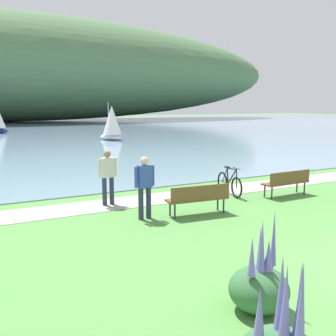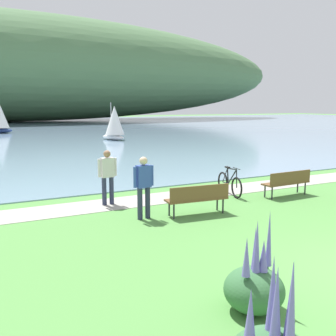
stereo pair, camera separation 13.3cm
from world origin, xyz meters
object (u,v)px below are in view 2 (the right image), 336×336
(person_at_shoreline, at_px, (108,174))
(person_on_the_grass, at_px, (144,184))
(bicycle_leaning_near_bench, at_px, (230,184))
(park_bench_further_along, at_px, (287,181))
(sailboat_mid_bay, at_px, (114,122))
(park_bench_near_camera, at_px, (198,197))

(person_at_shoreline, xyz_separation_m, person_on_the_grass, (0.38, -1.89, 0.00))
(bicycle_leaning_near_bench, height_order, person_at_shoreline, person_at_shoreline)
(park_bench_further_along, height_order, sailboat_mid_bay, sailboat_mid_bay)
(park_bench_near_camera, height_order, person_at_shoreline, person_at_shoreline)
(person_at_shoreline, xyz_separation_m, sailboat_mid_bay, (7.69, 20.85, 0.58))
(sailboat_mid_bay, bearing_deg, person_on_the_grass, -107.82)
(bicycle_leaning_near_bench, distance_m, sailboat_mid_bay, 21.81)
(person_on_the_grass, bearing_deg, bicycle_leaning_near_bench, 18.36)
(bicycle_leaning_near_bench, bearing_deg, park_bench_further_along, -33.20)
(park_bench_near_camera, distance_m, bicycle_leaning_near_bench, 2.82)
(bicycle_leaning_near_bench, height_order, sailboat_mid_bay, sailboat_mid_bay)
(park_bench_further_along, bearing_deg, bicycle_leaning_near_bench, 146.80)
(bicycle_leaning_near_bench, distance_m, person_on_the_grass, 4.02)
(sailboat_mid_bay, bearing_deg, bicycle_leaning_near_bench, -99.35)
(park_bench_further_along, xyz_separation_m, person_at_shoreline, (-5.78, 1.70, 0.46))
(park_bench_near_camera, bearing_deg, park_bench_further_along, 8.33)
(person_at_shoreline, bearing_deg, park_bench_near_camera, -50.63)
(person_at_shoreline, bearing_deg, park_bench_further_along, -16.38)
(person_on_the_grass, xyz_separation_m, sailboat_mid_bay, (7.31, 22.74, 0.58))
(person_at_shoreline, height_order, sailboat_mid_bay, sailboat_mid_bay)
(bicycle_leaning_near_bench, height_order, person_on_the_grass, person_on_the_grass)
(person_on_the_grass, bearing_deg, person_at_shoreline, 101.32)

